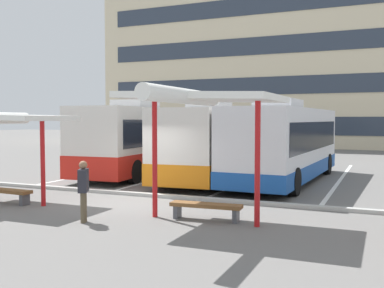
# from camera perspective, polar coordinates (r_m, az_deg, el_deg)

# --- Properties ---
(ground_plane) EXTENTS (160.00, 160.00, 0.00)m
(ground_plane) POSITION_cam_1_polar(r_m,az_deg,el_deg) (14.85, -7.29, -7.27)
(ground_plane) COLOR slate
(terminal_building) EXTENTS (41.73, 15.51, 21.63)m
(terminal_building) POSITION_cam_1_polar(r_m,az_deg,el_deg) (50.64, 14.83, 10.71)
(terminal_building) COLOR beige
(terminal_building) RESTS_ON ground
(coach_bus_0) EXTENTS (3.31, 11.16, 3.57)m
(coach_bus_0) POSITION_cam_1_polar(r_m,az_deg,el_deg) (22.85, -5.55, 0.51)
(coach_bus_0) COLOR silver
(coach_bus_0) RESTS_ON ground
(coach_bus_1) EXTENTS (3.39, 11.51, 3.46)m
(coach_bus_1) POSITION_cam_1_polar(r_m,az_deg,el_deg) (21.11, 3.33, 0.17)
(coach_bus_1) COLOR silver
(coach_bus_1) RESTS_ON ground
(coach_bus_2) EXTENTS (3.07, 10.29, 3.48)m
(coach_bus_2) POSITION_cam_1_polar(r_m,az_deg,el_deg) (19.73, 11.77, 0.01)
(coach_bus_2) COLOR silver
(coach_bus_2) RESTS_ON ground
(lane_stripe_0) EXTENTS (0.16, 14.00, 0.01)m
(lane_stripe_0) POSITION_cam_1_polar(r_m,az_deg,el_deg) (24.66, -9.01, -3.12)
(lane_stripe_0) COLOR white
(lane_stripe_0) RESTS_ON ground
(lane_stripe_1) EXTENTS (0.16, 14.00, 0.01)m
(lane_stripe_1) POSITION_cam_1_polar(r_m,az_deg,el_deg) (22.88, -0.98, -3.57)
(lane_stripe_1) COLOR white
(lane_stripe_1) RESTS_ON ground
(lane_stripe_2) EXTENTS (0.16, 14.00, 0.01)m
(lane_stripe_2) POSITION_cam_1_polar(r_m,az_deg,el_deg) (21.63, 8.19, -3.99)
(lane_stripe_2) COLOR white
(lane_stripe_2) RESTS_ON ground
(lane_stripe_3) EXTENTS (0.16, 14.00, 0.01)m
(lane_stripe_3) POSITION_cam_1_polar(r_m,az_deg,el_deg) (20.98, 18.21, -4.34)
(lane_stripe_3) COLOR white
(lane_stripe_3) RESTS_ON ground
(waiting_shelter_1) EXTENTS (3.82, 4.24, 2.90)m
(waiting_shelter_1) POSITION_cam_1_polar(r_m,az_deg,el_deg) (15.34, -23.01, 2.86)
(waiting_shelter_1) COLOR red
(waiting_shelter_1) RESTS_ON ground
(bench_1) EXTENTS (1.90, 0.50, 0.45)m
(bench_1) POSITION_cam_1_polar(r_m,az_deg,el_deg) (15.62, -22.43, -5.70)
(bench_1) COLOR brown
(bench_1) RESTS_ON ground
(waiting_shelter_2) EXTENTS (3.87, 4.63, 3.40)m
(waiting_shelter_2) POSITION_cam_1_polar(r_m,az_deg,el_deg) (11.45, 0.99, 5.53)
(waiting_shelter_2) COLOR red
(waiting_shelter_2) RESTS_ON ground
(bench_2) EXTENTS (1.95, 0.53, 0.45)m
(bench_2) POSITION_cam_1_polar(r_m,az_deg,el_deg) (12.07, 1.78, -8.01)
(bench_2) COLOR brown
(bench_2) RESTS_ON ground
(platform_kerb) EXTENTS (44.00, 0.24, 0.12)m
(platform_kerb) POSITION_cam_1_polar(r_m,az_deg,el_deg) (15.75, -5.30, -6.43)
(platform_kerb) COLOR #ADADA8
(platform_kerb) RESTS_ON ground
(waiting_passenger_0) EXTENTS (0.41, 0.51, 1.60)m
(waiting_passenger_0) POSITION_cam_1_polar(r_m,az_deg,el_deg) (12.06, -13.56, -5.33)
(waiting_passenger_0) COLOR brown
(waiting_passenger_0) RESTS_ON ground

